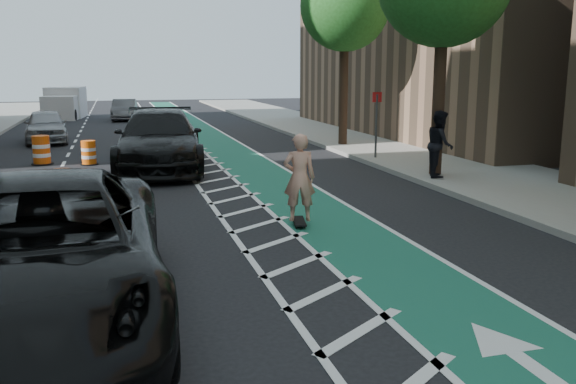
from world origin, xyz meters
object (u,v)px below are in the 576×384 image
object	(u,v)px
skateboarder	(299,177)
suv_near	(37,254)
suv_far	(159,140)
barrel_a	(62,189)

from	to	relation	value
skateboarder	suv_near	distance (m)	6.16
suv_far	barrel_a	bearing A→B (deg)	-112.78
skateboarder	barrel_a	size ratio (longest dim) A/B	2.04
barrel_a	suv_far	bearing A→B (deg)	61.98
barrel_a	skateboarder	bearing A→B (deg)	-33.64
suv_near	barrel_a	xyz separation A→B (m)	(-0.29, 7.29, -0.53)
suv_near	suv_far	world-z (taller)	suv_far
skateboarder	suv_far	distance (m)	8.68
skateboarder	suv_far	bearing A→B (deg)	-63.25
suv_far	barrel_a	world-z (taller)	suv_far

